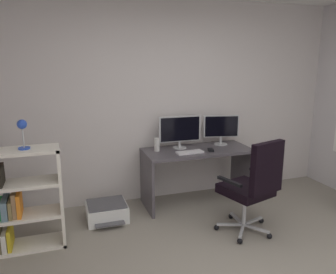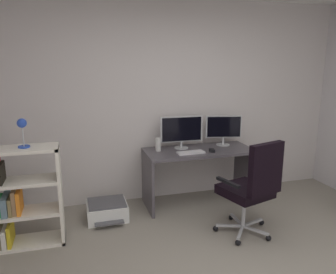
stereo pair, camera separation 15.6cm
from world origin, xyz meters
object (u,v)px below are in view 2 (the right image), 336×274
Objects in this scene: office_chair at (252,185)px; bookshelf at (17,200)px; printer at (107,210)px; desk at (199,164)px; desk_lamp at (22,128)px; monitor_main at (181,130)px; monitor_secondary at (224,128)px; desktop_speaker at (158,145)px; keyboard at (191,153)px; computer_mouse at (212,150)px.

bookshelf is at bearing 168.13° from office_chair.
printer is at bearing 20.25° from bookshelf.
desk is 4.84× the size of desk_lamp.
monitor_main is 1.93m from desk_lamp.
bookshelf is 0.74m from desk_lamp.
office_chair is at bearing -76.78° from desk.
monitor_secondary is at bearing 9.25° from printer.
desktop_speaker is at bearing 171.26° from desk.
printer is at bearing -170.75° from monitor_secondary.
keyboard is 3.40× the size of computer_mouse.
desktop_speaker is (-0.92, -0.05, -0.15)m from monitor_secondary.
office_chair is at bearing -71.55° from computer_mouse.
monitor_secondary is 0.45m from computer_mouse.
desk_lamp is at bearing -159.60° from desktop_speaker.
bookshelf is at bearing -161.01° from desktop_speaker.
computer_mouse is (0.32, -0.27, -0.23)m from monitor_main.
office_chair reaches higher than keyboard.
office_chair is at bearing -68.54° from keyboard.
desk_lamp is (0.12, -0.00, 0.73)m from bookshelf.
keyboard is 1.18× the size of desk_lamp.
computer_mouse is at bearing -0.38° from printer.
monitor_main is 0.60m from monitor_secondary.
desktop_speaker is 0.35× the size of printer.
desk_lamp reaches higher than printer.
bookshelf is (-1.98, -0.34, -0.25)m from keyboard.
desk_lamp is at bearing -166.76° from desk.
keyboard is 1.95m from desk_lamp.
office_chair is at bearing -68.78° from monitor_main.
printer is (-1.61, -0.26, -0.87)m from monitor_secondary.
monitor_secondary is at bearing 55.38° from computer_mouse.
desk is 0.60m from monitor_secondary.
bookshelf is (-1.94, -0.60, -0.49)m from monitor_main.
desk is 2.18m from desk_lamp.
desk_lamp is at bearing -161.66° from monitor_main.
desk is at bearing -162.09° from monitor_secondary.
keyboard is at bearing 10.40° from desk_lamp.
keyboard is at bearing 9.78° from bookshelf.
computer_mouse is (0.12, -0.14, 0.21)m from desk.
desk is at bearing 140.84° from computer_mouse.
desk is 4.11× the size of keyboard.
monitor_main is 1.65× the size of keyboard.
bookshelf reaches higher than keyboard.
desk is 2.19m from bookshelf.
desk is 2.88× the size of printer.
monitor_main is 0.37m from desktop_speaker.
desk is 13.97× the size of computer_mouse.
monitor_main is at bearing 94.54° from keyboard.
office_chair is at bearing -54.43° from desktop_speaker.
monitor_main is 1.36m from printer.
desktop_speaker is (-0.36, 0.21, 0.07)m from keyboard.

